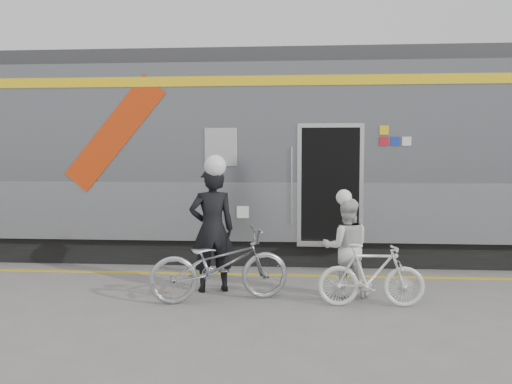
# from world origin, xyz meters

# --- Properties ---
(ground) EXTENTS (90.00, 90.00, 0.00)m
(ground) POSITION_xyz_m (0.00, 0.00, 0.00)
(ground) COLOR slate
(ground) RESTS_ON ground
(train) EXTENTS (24.00, 3.17, 4.10)m
(train) POSITION_xyz_m (-1.35, 4.19, 2.05)
(train) COLOR black
(train) RESTS_ON ground
(safety_strip) EXTENTS (24.00, 0.12, 0.01)m
(safety_strip) POSITION_xyz_m (0.00, 2.15, 0.00)
(safety_strip) COLOR yellow
(safety_strip) RESTS_ON ground
(man) EXTENTS (0.81, 0.66, 1.92)m
(man) POSITION_xyz_m (-1.06, 0.98, 0.96)
(man) COLOR black
(man) RESTS_ON ground
(bicycle_left) EXTENTS (2.14, 1.31, 1.06)m
(bicycle_left) POSITION_xyz_m (-0.86, 0.43, 0.53)
(bicycle_left) COLOR #969A9D
(bicycle_left) RESTS_ON ground
(woman) EXTENTS (0.72, 0.57, 1.46)m
(woman) POSITION_xyz_m (0.98, 0.84, 0.73)
(woman) COLOR silver
(woman) RESTS_ON ground
(bicycle_right) EXTENTS (1.48, 0.45, 0.89)m
(bicycle_right) POSITION_xyz_m (1.28, 0.29, 0.44)
(bicycle_right) COLOR silver
(bicycle_right) RESTS_ON ground
(helmet_man) EXTENTS (0.33, 0.33, 0.33)m
(helmet_man) POSITION_xyz_m (-1.06, 0.98, 2.09)
(helmet_man) COLOR white
(helmet_man) RESTS_ON man
(helmet_woman) EXTENTS (0.23, 0.23, 0.23)m
(helmet_woman) POSITION_xyz_m (0.98, 0.84, 1.58)
(helmet_woman) COLOR white
(helmet_woman) RESTS_ON woman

